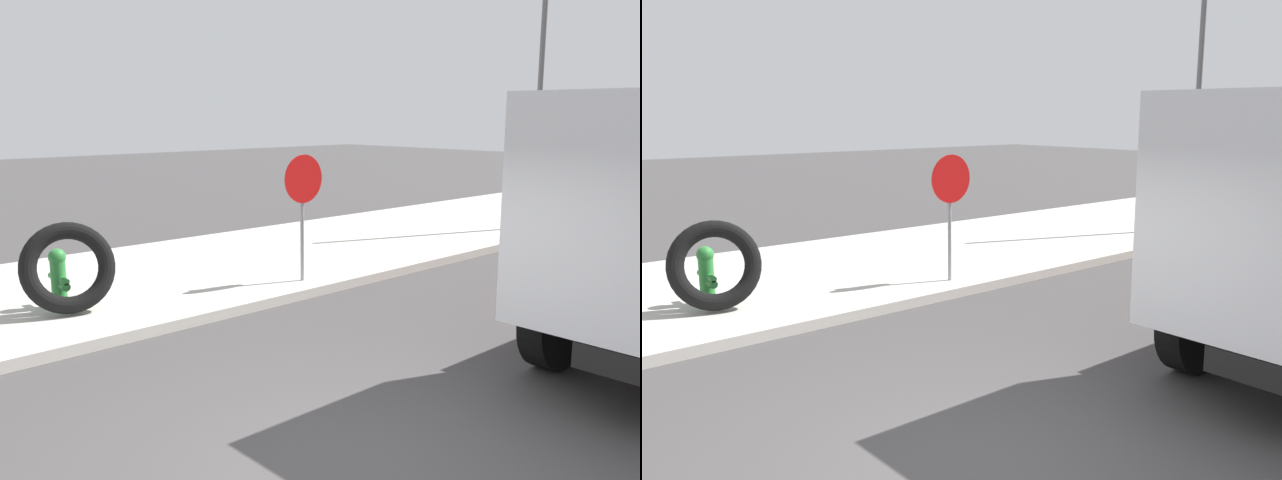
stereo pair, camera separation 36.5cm
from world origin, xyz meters
The scene contains 6 objects.
ground_plane centered at (0.00, 0.00, 0.00)m, with size 80.00×80.00×0.00m, color #423F3F.
sidewalk_curb centered at (0.00, 6.50, 0.07)m, with size 36.00×5.00×0.15m, color #BCB7AD.
fire_hydrant centered at (-0.01, 5.64, 0.59)m, with size 0.24×0.54×0.82m.
loose_tire centered at (-0.03, 5.24, 0.77)m, with size 1.23×1.23×0.23m, color black.
stop_sign centered at (3.45, 4.47, 1.54)m, with size 0.76×0.08×2.02m.
street_light_pole centered at (10.78, 4.65, 3.20)m, with size 0.12×0.12×6.09m, color #595B5E.
Camera 1 is at (-3.44, -3.41, 2.80)m, focal length 37.62 mm.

